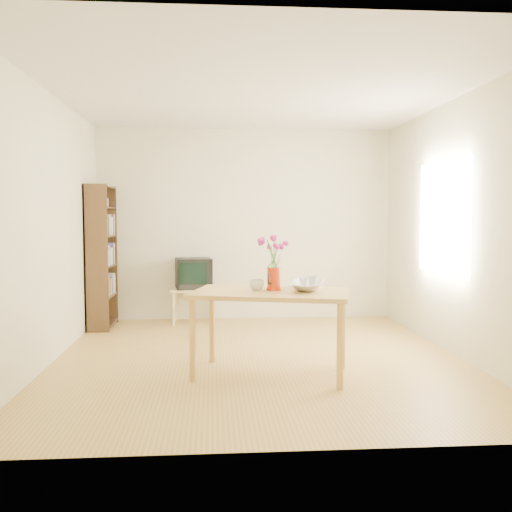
{
  "coord_description": "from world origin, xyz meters",
  "views": [
    {
      "loc": [
        -0.45,
        -5.56,
        1.41
      ],
      "look_at": [
        0.0,
        0.3,
        1.0
      ],
      "focal_mm": 40.0,
      "sensor_mm": 36.0,
      "label": 1
    }
  ],
  "objects": [
    {
      "name": "bookshelf",
      "position": [
        -1.85,
        1.75,
        0.84
      ],
      "size": [
        0.28,
        0.7,
        1.8
      ],
      "color": "#2F1E0F",
      "rests_on": "ground"
    },
    {
      "name": "television",
      "position": [
        -0.7,
        1.98,
        0.66
      ],
      "size": [
        0.51,
        0.48,
        0.4
      ],
      "rotation": [
        0.0,
        0.0,
        0.13
      ],
      "color": "black",
      "rests_on": "tv_stand"
    },
    {
      "name": "mug",
      "position": [
        -0.06,
        -0.53,
        0.8
      ],
      "size": [
        0.12,
        0.12,
        0.1
      ],
      "primitive_type": "imported",
      "rotation": [
        0.0,
        0.0,
        3.14
      ],
      "color": "white",
      "rests_on": "table"
    },
    {
      "name": "table",
      "position": [
        0.06,
        -0.59,
        0.67
      ],
      "size": [
        1.52,
        1.1,
        0.75
      ],
      "rotation": [
        0.0,
        0.0,
        -0.26
      ],
      "color": "#BA8B3F",
      "rests_on": "ground"
    },
    {
      "name": "pitcher",
      "position": [
        0.1,
        -0.51,
        0.84
      ],
      "size": [
        0.14,
        0.2,
        0.21
      ],
      "rotation": [
        0.0,
        0.0,
        -0.54
      ],
      "color": "red",
      "rests_on": "table"
    },
    {
      "name": "teacup_a",
      "position": [
        0.37,
        -0.46,
        0.91
      ],
      "size": [
        0.09,
        0.09,
        0.06
      ],
      "primitive_type": "imported",
      "rotation": [
        0.0,
        0.0,
        0.93
      ],
      "color": "white",
      "rests_on": "bowl"
    },
    {
      "name": "teacup_b",
      "position": [
        0.46,
        -0.44,
        0.92
      ],
      "size": [
        0.1,
        0.1,
        0.07
      ],
      "primitive_type": "imported",
      "rotation": [
        0.0,
        0.0,
        1.94
      ],
      "color": "white",
      "rests_on": "bowl"
    },
    {
      "name": "bowl",
      "position": [
        0.41,
        -0.46,
        0.96
      ],
      "size": [
        0.53,
        0.53,
        0.41
      ],
      "primitive_type": "imported",
      "rotation": [
        0.0,
        0.0,
        -0.25
      ],
      "color": "white",
      "rests_on": "table"
    },
    {
      "name": "room",
      "position": [
        0.03,
        0.0,
        1.3
      ],
      "size": [
        4.5,
        4.5,
        4.5
      ],
      "color": "#A57E3A",
      "rests_on": "ground"
    },
    {
      "name": "tv_stand",
      "position": [
        -0.7,
        1.97,
        0.39
      ],
      "size": [
        0.6,
        0.45,
        0.46
      ],
      "color": "tan",
      "rests_on": "ground"
    },
    {
      "name": "flowers",
      "position": [
        0.1,
        -0.51,
        1.11
      ],
      "size": [
        0.23,
        0.23,
        0.33
      ],
      "primitive_type": null,
      "color": "#F038AA",
      "rests_on": "pitcher"
    }
  ]
}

